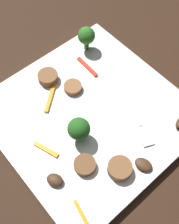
{
  "coord_description": "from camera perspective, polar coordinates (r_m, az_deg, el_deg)",
  "views": [
    {
      "loc": [
        0.17,
        -0.15,
        0.41
      ],
      "look_at": [
        0.0,
        0.0,
        0.02
      ],
      "focal_mm": 44.25,
      "sensor_mm": 36.0,
      "label": 1
    }
  ],
  "objects": [
    {
      "name": "sausage_slice_0",
      "position": [
        0.41,
        -0.98,
        -10.89
      ],
      "size": [
        0.04,
        0.04,
        0.01
      ],
      "primitive_type": "cylinder",
      "rotation": [
        0.0,
        0.0,
        2.84
      ],
      "color": "brown",
      "rests_on": "plate"
    },
    {
      "name": "pepper_strip_3",
      "position": [
        0.43,
        -8.98,
        -7.61
      ],
      "size": [
        0.04,
        0.02,
        0.0
      ],
      "primitive_type": "cube",
      "rotation": [
        0.0,
        0.0,
        3.47
      ],
      "color": "orange",
      "rests_on": "plate"
    },
    {
      "name": "broccoli_floret_1",
      "position": [
        0.41,
        -2.21,
        -3.54
      ],
      "size": [
        0.03,
        0.03,
        0.05
      ],
      "color": "#296420",
      "rests_on": "plate"
    },
    {
      "name": "pepper_strip_1",
      "position": [
        0.47,
        -8.1,
        2.91
      ],
      "size": [
        0.04,
        0.05,
        0.0
      ],
      "primitive_type": "cube",
      "rotation": [
        0.0,
        0.0,
        2.25
      ],
      "color": "orange",
      "rests_on": "plate"
    },
    {
      "name": "broccoli_floret_0",
      "position": [
        0.51,
        -0.65,
        15.43
      ],
      "size": [
        0.03,
        0.03,
        0.05
      ],
      "color": "#347525",
      "rests_on": "plate"
    },
    {
      "name": "mushroom_2",
      "position": [
        0.42,
        11.08,
        -10.65
      ],
      "size": [
        0.03,
        0.03,
        0.01
      ],
      "primitive_type": "ellipsoid",
      "rotation": [
        0.0,
        0.0,
        0.31
      ],
      "color": "#422B19",
      "rests_on": "plate"
    },
    {
      "name": "sausage_slice_3",
      "position": [
        0.49,
        -8.56,
        7.11
      ],
      "size": [
        0.05,
        0.05,
        0.01
      ],
      "primitive_type": "cylinder",
      "rotation": [
        0.0,
        0.0,
        0.45
      ],
      "color": "brown",
      "rests_on": "plate"
    },
    {
      "name": "plate",
      "position": [
        0.46,
        0.0,
        -0.53
      ],
      "size": [
        0.29,
        0.29,
        0.02
      ],
      "primitive_type": "cube",
      "color": "white",
      "rests_on": "ground_plane"
    },
    {
      "name": "sausage_slice_2",
      "position": [
        0.47,
        -3.47,
        5.11
      ],
      "size": [
        0.04,
        0.04,
        0.01
      ],
      "primitive_type": "cylinder",
      "rotation": [
        0.0,
        0.0,
        2.4
      ],
      "color": "brown",
      "rests_on": "plate"
    },
    {
      "name": "ground_plane",
      "position": [
        0.47,
        0.0,
        -1.05
      ],
      "size": [
        1.4,
        1.4,
        0.0
      ],
      "primitive_type": "plane",
      "color": "black"
    },
    {
      "name": "pepper_strip_2",
      "position": [
        0.5,
        -0.48,
        9.32
      ],
      "size": [
        0.05,
        0.01,
        0.0
      ],
      "primitive_type": "cube",
      "rotation": [
        0.0,
        0.0,
        3.11
      ],
      "color": "red",
      "rests_on": "plate"
    },
    {
      "name": "pepper_strip_0",
      "position": [
        0.4,
        -1.5,
        -20.53
      ],
      "size": [
        0.04,
        0.01,
        0.0
      ],
      "primitive_type": "cube",
      "rotation": [
        0.0,
        0.0,
        2.94
      ],
      "color": "orange",
      "rests_on": "plate"
    },
    {
      "name": "fork",
      "position": [
        0.46,
        8.6,
        1.38
      ],
      "size": [
        0.17,
        0.08,
        0.0
      ],
      "rotation": [
        0.0,
        0.0,
        -0.41
      ],
      "color": "silver",
      "rests_on": "plate"
    },
    {
      "name": "sausage_slice_1",
      "position": [
        0.41,
        6.25,
        -11.52
      ],
      "size": [
        0.05,
        0.05,
        0.02
      ],
      "primitive_type": "cylinder",
      "rotation": [
        0.0,
        0.0,
        0.36
      ],
      "color": "brown",
      "rests_on": "plate"
    },
    {
      "name": "mushroom_1",
      "position": [
        0.41,
        -7.17,
        -13.78
      ],
      "size": [
        0.03,
        0.03,
        0.01
      ],
      "primitive_type": "ellipsoid",
      "rotation": [
        0.0,
        0.0,
        3.6
      ],
      "color": "#422B19",
      "rests_on": "plate"
    }
  ]
}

